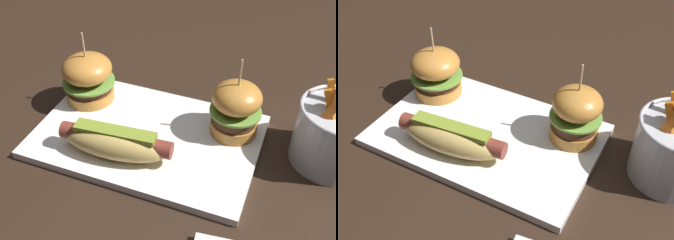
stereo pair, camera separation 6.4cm
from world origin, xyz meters
The scene contains 5 objects.
ground_plane centered at (0.00, 0.00, 0.00)m, with size 3.00×3.00×0.00m, color black.
platter_main centered at (0.00, 0.00, 0.01)m, with size 0.36×0.24×0.01m, color white.
hot_dog centered at (-0.03, -0.06, 0.04)m, with size 0.18×0.07×0.05m.
slider_left centered at (-0.14, 0.05, 0.06)m, with size 0.09×0.09×0.13m.
slider_right centered at (0.13, 0.06, 0.06)m, with size 0.08×0.08×0.14m.
Camera 2 is at (0.27, -0.43, 0.47)m, focal length 44.04 mm.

